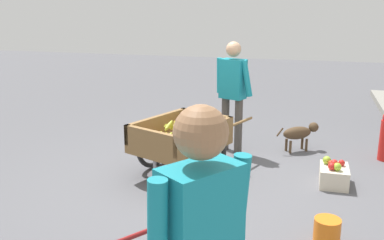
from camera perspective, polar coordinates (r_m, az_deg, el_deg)
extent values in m
plane|color=#56565B|center=(5.21, 1.03, -8.35)|extent=(24.00, 24.00, 0.00)
cube|color=olive|center=(5.37, -1.48, -3.08)|extent=(1.32, 1.16, 0.10)
cube|color=olive|center=(4.95, -5.30, -2.68)|extent=(0.36, 0.76, 0.24)
cube|color=olive|center=(5.72, 1.79, -0.18)|extent=(0.36, 0.76, 0.24)
cube|color=olive|center=(5.11, 1.74, -2.05)|extent=(1.04, 0.48, 0.24)
cube|color=olive|center=(5.55, -4.46, -0.68)|extent=(1.04, 0.48, 0.24)
torus|color=black|center=(5.15, 2.35, -4.85)|extent=(0.61, 0.30, 0.64)
torus|color=black|center=(5.67, -4.93, -2.99)|extent=(0.61, 0.30, 0.64)
cylinder|color=#9E9EA8|center=(5.40, -1.47, -3.89)|extent=(0.37, 0.83, 0.04)
cylinder|color=olive|center=(5.79, 6.29, -0.28)|extent=(0.52, 0.24, 0.04)
cylinder|color=olive|center=(6.16, 0.89, 0.74)|extent=(0.52, 0.24, 0.04)
cylinder|color=#9E9EA8|center=(5.11, -4.81, -6.76)|extent=(0.04, 0.04, 0.35)
ellipsoid|color=gold|center=(5.04, -2.97, -2.53)|extent=(0.17, 0.13, 0.14)
ellipsoid|color=gold|center=(5.03, -3.03, -2.47)|extent=(0.19, 0.09, 0.08)
ellipsoid|color=gold|center=(5.01, -3.09, -2.42)|extent=(0.18, 0.13, 0.09)
ellipsoid|color=gold|center=(4.99, -3.15, -2.36)|extent=(0.17, 0.10, 0.15)
ellipsoid|color=gold|center=(5.24, 0.02, -2.16)|extent=(0.17, 0.14, 0.12)
ellipsoid|color=gold|center=(5.22, 0.01, -2.09)|extent=(0.18, 0.13, 0.09)
ellipsoid|color=gold|center=(5.21, 0.00, -2.02)|extent=(0.18, 0.15, 0.05)
ellipsoid|color=gold|center=(5.19, -0.03, -1.96)|extent=(0.17, 0.15, 0.10)
ellipsoid|color=gold|center=(5.18, -0.03, -1.89)|extent=(0.18, 0.12, 0.14)
ellipsoid|color=gold|center=(5.40, -1.68, -0.60)|extent=(0.15, 0.15, 0.15)
ellipsoid|color=gold|center=(5.39, -1.70, -0.53)|extent=(0.18, 0.14, 0.11)
ellipsoid|color=gold|center=(5.37, -1.74, -0.47)|extent=(0.18, 0.13, 0.05)
ellipsoid|color=gold|center=(5.36, -1.75, -0.39)|extent=(0.18, 0.14, 0.09)
ellipsoid|color=gold|center=(5.34, -1.81, -0.34)|extent=(0.17, 0.07, 0.15)
ellipsoid|color=gold|center=(5.49, 2.47, -0.56)|extent=(0.17, 0.12, 0.14)
ellipsoid|color=gold|center=(5.47, 2.46, -0.50)|extent=(0.19, 0.09, 0.10)
ellipsoid|color=gold|center=(5.46, 2.45, -0.43)|extent=(0.18, 0.06, 0.05)
ellipsoid|color=gold|center=(5.44, 2.42, -0.37)|extent=(0.18, 0.13, 0.11)
ellipsoid|color=gold|center=(5.43, 2.42, -0.29)|extent=(0.17, 0.11, 0.14)
ellipsoid|color=gold|center=(5.40, -2.88, -0.91)|extent=(0.17, 0.13, 0.13)
ellipsoid|color=gold|center=(5.38, -2.93, -0.85)|extent=(0.18, 0.13, 0.08)
ellipsoid|color=gold|center=(5.37, -2.98, -0.79)|extent=(0.19, 0.09, 0.08)
ellipsoid|color=gold|center=(5.35, -3.03, -0.73)|extent=(0.18, 0.09, 0.14)
ellipsoid|color=gold|center=(5.41, -1.69, -1.54)|extent=(0.16, 0.15, 0.13)
ellipsoid|color=gold|center=(5.39, -1.69, -1.47)|extent=(0.19, 0.11, 0.11)
ellipsoid|color=gold|center=(5.38, -1.72, -1.40)|extent=(0.19, 0.10, 0.05)
ellipsoid|color=gold|center=(5.36, -1.76, -1.34)|extent=(0.17, 0.15, 0.10)
ellipsoid|color=gold|center=(5.35, -1.76, -1.27)|extent=(0.18, 0.07, 0.13)
ellipsoid|color=gold|center=(5.60, -0.49, 0.12)|extent=(0.15, 0.15, 0.15)
ellipsoid|color=gold|center=(5.58, -0.54, 0.17)|extent=(0.19, 0.05, 0.09)
ellipsoid|color=gold|center=(5.56, -0.60, 0.23)|extent=(0.18, 0.14, 0.09)
ellipsoid|color=gold|center=(5.55, -0.62, 0.30)|extent=(0.18, 0.05, 0.13)
ellipsoid|color=gold|center=(4.96, -2.91, -2.68)|extent=(0.18, 0.11, 0.13)
ellipsoid|color=gold|center=(4.95, -2.96, -2.62)|extent=(0.17, 0.16, 0.08)
ellipsoid|color=gold|center=(4.93, -3.03, -2.56)|extent=(0.19, 0.08, 0.09)
ellipsoid|color=gold|center=(4.92, -3.04, -2.49)|extent=(0.17, 0.15, 0.13)
ellipsoid|color=gold|center=(5.14, -4.35, -2.22)|extent=(0.18, 0.05, 0.13)
ellipsoid|color=gold|center=(5.12, -4.45, -2.18)|extent=(0.19, 0.07, 0.05)
ellipsoid|color=gold|center=(5.10, -4.56, -2.14)|extent=(0.17, 0.12, 0.14)
ellipsoid|color=gold|center=(5.46, -0.13, -1.17)|extent=(0.17, 0.06, 0.14)
ellipsoid|color=gold|center=(5.44, -0.18, -1.12)|extent=(0.19, 0.09, 0.07)
ellipsoid|color=gold|center=(5.43, -0.22, -1.06)|extent=(0.19, 0.05, 0.09)
ellipsoid|color=gold|center=(5.41, -0.28, -1.01)|extent=(0.16, 0.14, 0.15)
ellipsoid|color=gold|center=(5.53, 0.44, -1.30)|extent=(0.18, 0.06, 0.14)
ellipsoid|color=gold|center=(5.51, 0.40, -1.24)|extent=(0.17, 0.15, 0.08)
ellipsoid|color=gold|center=(5.49, 0.35, -1.19)|extent=(0.16, 0.16, 0.08)
ellipsoid|color=gold|center=(5.48, 0.30, -1.14)|extent=(0.17, 0.12, 0.15)
ellipsoid|color=gold|center=(5.35, 1.46, -1.43)|extent=(0.15, 0.15, 0.14)
ellipsoid|color=gold|center=(5.33, 1.37, -1.40)|extent=(0.17, 0.15, 0.05)
ellipsoid|color=gold|center=(5.31, 1.30, -1.35)|extent=(0.18, 0.06, 0.13)
ellipsoid|color=gold|center=(5.06, -3.43, -2.47)|extent=(0.17, 0.05, 0.15)
ellipsoid|color=gold|center=(5.03, -3.57, -2.44)|extent=(0.19, 0.12, 0.05)
ellipsoid|color=gold|center=(5.01, -3.71, -2.41)|extent=(0.17, 0.09, 0.15)
cylinder|color=#4C4742|center=(6.22, 6.01, -0.78)|extent=(0.11, 0.11, 0.77)
cylinder|color=#4C4742|center=(6.33, 4.32, -0.45)|extent=(0.11, 0.11, 0.77)
cube|color=teal|center=(6.13, 5.30, 5.31)|extent=(0.31, 0.39, 0.54)
sphere|color=tan|center=(6.07, 5.39, 9.09)|extent=(0.21, 0.21, 0.21)
cylinder|color=teal|center=(6.01, 7.08, 5.33)|extent=(0.08, 0.17, 0.50)
cylinder|color=teal|center=(6.24, 3.59, 5.77)|extent=(0.08, 0.09, 0.49)
cylinder|color=maroon|center=(2.50, -8.20, -14.86)|extent=(0.39, 0.29, 0.03)
cube|color=teal|center=(1.92, 1.08, -14.22)|extent=(0.39, 0.36, 0.59)
sphere|color=#9E704C|center=(1.75, 1.15, -1.61)|extent=(0.23, 0.23, 0.23)
cylinder|color=teal|center=(2.04, 5.89, -11.51)|extent=(0.08, 0.11, 0.54)
ellipsoid|color=#4C3823|center=(6.43, 13.41, -1.63)|extent=(0.40, 0.46, 0.18)
sphere|color=#4C3823|center=(6.56, 15.43, -0.89)|extent=(0.14, 0.14, 0.14)
cylinder|color=#4C3823|center=(6.28, 11.28, -1.54)|extent=(0.08, 0.10, 0.12)
cylinder|color=#4C3823|center=(6.60, 14.03, -2.89)|extent=(0.04, 0.04, 0.18)
cylinder|color=#4C3823|center=(6.51, 14.55, -3.16)|extent=(0.04, 0.04, 0.18)
cylinder|color=#4C3823|center=(6.46, 12.07, -3.16)|extent=(0.04, 0.04, 0.18)
cylinder|color=#4C3823|center=(6.37, 12.58, -3.44)|extent=(0.04, 0.04, 0.18)
cylinder|color=orange|center=(4.15, 17.02, -13.65)|extent=(0.23, 0.23, 0.25)
cube|color=beige|center=(5.43, 17.85, -6.88)|extent=(0.44, 0.32, 0.22)
sphere|color=red|center=(5.27, 17.61, -5.73)|extent=(0.09, 0.09, 0.09)
sphere|color=red|center=(5.44, 18.76, -5.26)|extent=(0.08, 0.08, 0.08)
sphere|color=#B23319|center=(5.38, 17.52, -5.38)|extent=(0.08, 0.08, 0.08)
sphere|color=#99BF33|center=(5.27, 18.25, -5.76)|extent=(0.09, 0.09, 0.09)
sphere|color=#99BF33|center=(5.45, 17.01, -4.97)|extent=(0.10, 0.10, 0.10)
sphere|color=red|center=(5.36, 17.89, -5.36)|extent=(0.09, 0.09, 0.09)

